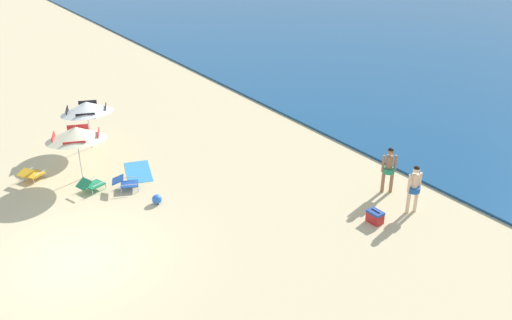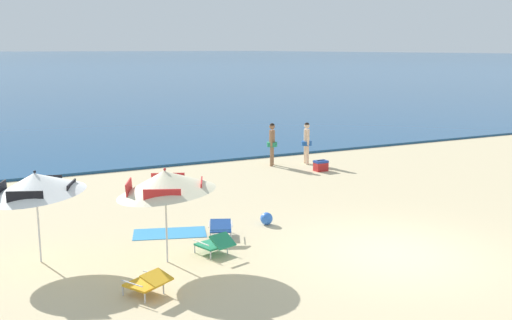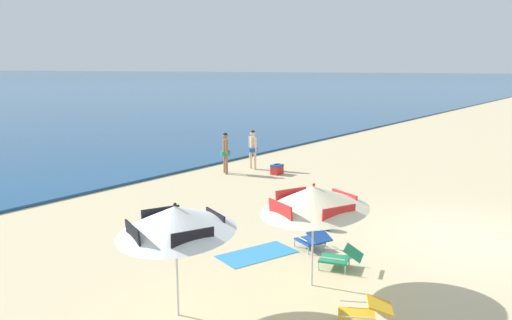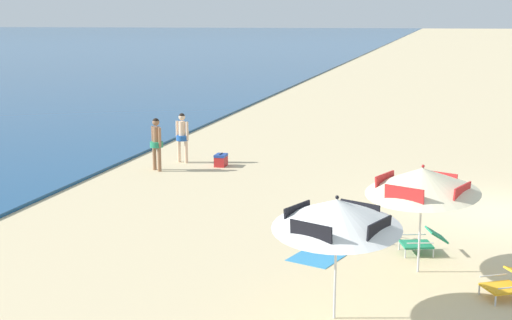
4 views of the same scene
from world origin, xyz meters
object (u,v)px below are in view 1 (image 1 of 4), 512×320
(beach_umbrella_striped_main, at_px, (76,133))
(beach_towel, at_px, (138,172))
(cooler_box, at_px, (375,217))
(person_standing_beside, at_px, (389,167))
(lounge_chair_facing_sea, at_px, (31,174))
(person_standing_near_shore, at_px, (414,186))
(beach_umbrella_striped_second, at_px, (86,107))
(lounge_chair_beside_umbrella, at_px, (91,184))
(lounge_chair_under_umbrella, at_px, (125,183))
(beach_ball, at_px, (157,199))

(beach_umbrella_striped_main, bearing_deg, beach_towel, 70.28)
(cooler_box, relative_size, beach_towel, 0.28)
(person_standing_beside, xyz_separation_m, cooler_box, (1.15, -1.76, -0.77))
(lounge_chair_facing_sea, bearing_deg, person_standing_near_shore, 45.66)
(beach_umbrella_striped_second, bearing_deg, lounge_chair_beside_umbrella, -20.14)
(lounge_chair_under_umbrella, xyz_separation_m, person_standing_beside, (5.36, 7.34, 0.70))
(lounge_chair_facing_sea, height_order, beach_ball, lounge_chair_facing_sea)
(beach_umbrella_striped_second, relative_size, lounge_chair_beside_umbrella, 2.11)
(lounge_chair_under_umbrella, relative_size, beach_ball, 3.05)
(lounge_chair_under_umbrella, relative_size, lounge_chair_facing_sea, 1.00)
(lounge_chair_facing_sea, height_order, person_standing_near_shore, person_standing_near_shore)
(person_standing_near_shore, xyz_separation_m, beach_towel, (-7.74, -6.10, -0.96))
(lounge_chair_under_umbrella, xyz_separation_m, lounge_chair_beside_umbrella, (-0.58, -1.04, -0.01))
(beach_towel, bearing_deg, beach_umbrella_striped_second, -168.46)
(person_standing_near_shore, distance_m, person_standing_beside, 1.42)
(beach_ball, bearing_deg, person_standing_beside, 60.74)
(lounge_chair_facing_sea, height_order, beach_towel, lounge_chair_facing_sea)
(person_standing_near_shore, relative_size, cooler_box, 3.33)
(person_standing_near_shore, xyz_separation_m, cooler_box, (-0.23, -1.42, -0.76))
(beach_umbrella_striped_main, relative_size, beach_towel, 1.54)
(person_standing_beside, bearing_deg, beach_umbrella_striped_second, -143.29)
(lounge_chair_beside_umbrella, bearing_deg, cooler_box, 43.01)
(lounge_chair_beside_umbrella, relative_size, beach_ball, 3.06)
(cooler_box, xyz_separation_m, beach_ball, (-5.00, -5.11, -0.04))
(cooler_box, bearing_deg, person_standing_near_shore, 80.66)
(lounge_chair_under_umbrella, bearing_deg, beach_ball, 17.17)
(beach_umbrella_striped_main, xyz_separation_m, cooler_box, (8.18, 6.55, -1.58))
(lounge_chair_beside_umbrella, xyz_separation_m, person_standing_near_shore, (7.32, 8.03, 0.70))
(person_standing_near_shore, xyz_separation_m, beach_ball, (-5.23, -6.53, -0.80))
(beach_umbrella_striped_second, bearing_deg, beach_ball, 2.04)
(beach_umbrella_striped_main, bearing_deg, lounge_chair_beside_umbrella, -3.53)
(lounge_chair_under_umbrella, distance_m, lounge_chair_beside_umbrella, 1.19)
(beach_umbrella_striped_main, relative_size, person_standing_near_shore, 1.66)
(lounge_chair_beside_umbrella, distance_m, beach_towel, 2.00)
(beach_ball, relative_size, beach_towel, 0.18)
(lounge_chair_beside_umbrella, relative_size, person_standing_near_shore, 0.60)
(person_standing_beside, relative_size, cooler_box, 3.36)
(person_standing_beside, bearing_deg, beach_umbrella_striped_main, -130.25)
(person_standing_near_shore, bearing_deg, beach_towel, -141.79)
(cooler_box, bearing_deg, lounge_chair_under_umbrella, -139.40)
(beach_umbrella_striped_second, height_order, lounge_chair_beside_umbrella, beach_umbrella_striped_second)
(lounge_chair_under_umbrella, relative_size, person_standing_beside, 0.60)
(person_standing_near_shore, relative_size, person_standing_beside, 0.99)
(beach_umbrella_striped_second, relative_size, lounge_chair_under_umbrella, 2.11)
(beach_umbrella_striped_second, bearing_deg, beach_towel, 11.54)
(beach_umbrella_striped_main, height_order, beach_towel, beach_umbrella_striped_main)
(beach_umbrella_striped_main, relative_size, beach_ball, 8.41)
(lounge_chair_under_umbrella, relative_size, beach_towel, 0.56)
(lounge_chair_facing_sea, bearing_deg, person_standing_beside, 51.22)
(beach_umbrella_striped_second, bearing_deg, person_standing_near_shore, 31.78)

